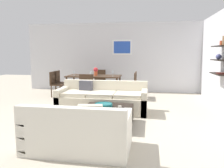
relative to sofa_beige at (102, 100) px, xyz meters
The scene contains 20 objects.
ground_plane 0.46m from the sofa_beige, 71.80° to the right, with size 18.00×18.00×0.00m, color #BCB29E.
back_wall_unit 3.39m from the sofa_beige, 82.73° to the left, with size 8.40×0.09×2.70m.
sofa_beige is the anchor object (origin of this frame).
loveseat_white 2.43m from the sofa_beige, 86.94° to the right, with size 1.62×0.90×0.78m.
coffee_table 1.21m from the sofa_beige, 73.18° to the right, with size 1.03×1.05×0.38m.
decorative_bowl 1.14m from the sofa_beige, 76.72° to the right, with size 0.38×0.38×0.08m.
candle_jar 1.43m from the sofa_beige, 63.49° to the right, with size 0.07×0.07×0.09m, color silver.
apple_on_coffee_table 1.29m from the sofa_beige, 87.84° to the right, with size 0.09×0.09×0.09m, color #669E2D.
dining_table 2.04m from the sofa_beige, 110.48° to the left, with size 1.84×0.87×0.75m.
dining_chair_left_far 2.91m from the sofa_beige, 134.41° to the left, with size 0.44×0.44×0.88m.
dining_chair_right_near 1.81m from the sofa_beige, 69.53° to the left, with size 0.44×0.44×0.88m.
dining_chair_head 2.81m from the sofa_beige, 104.47° to the left, with size 0.44×0.44×0.88m.
dining_chair_foot 1.27m from the sofa_beige, 124.05° to the left, with size 0.44×0.44×0.88m.
dining_chair_right_far 2.18m from the sofa_beige, 73.14° to the left, with size 0.44×0.44×0.88m.
dining_chair_left_near 2.64m from the sofa_beige, 140.35° to the left, with size 0.44×0.44×0.88m.
wine_glass_left_near 2.32m from the sofa_beige, 128.03° to the left, with size 0.06×0.06×0.15m.
wine_glass_head 2.43m from the sofa_beige, 107.30° to the left, with size 0.08×0.08×0.17m.
wine_glass_foot 1.76m from the sofa_beige, 114.99° to the left, with size 0.08×0.08×0.18m.
wine_glass_right_near 1.87m from the sofa_beige, 90.58° to the left, with size 0.06×0.06×0.19m.
centerpiece_vase 2.07m from the sofa_beige, 108.64° to the left, with size 0.16×0.16×0.28m.
Camera 1 is at (1.11, -5.35, 1.54)m, focal length 36.03 mm.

